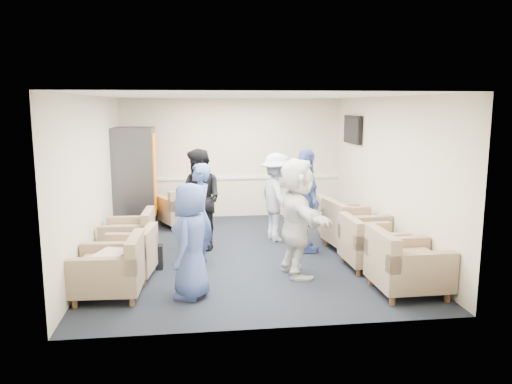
{
  "coord_description": "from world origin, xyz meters",
  "views": [
    {
      "loc": [
        -0.87,
        -8.35,
        2.55
      ],
      "look_at": [
        0.2,
        0.2,
        1.05
      ],
      "focal_mm": 35.0,
      "sensor_mm": 36.0,
      "label": 1
    }
  ],
  "objects": [
    {
      "name": "armchair_right_midnear",
      "position": [
        1.85,
        -1.02,
        0.35
      ],
      "size": [
        0.9,
        0.9,
        0.7
      ],
      "rotation": [
        0.0,
        0.0,
        1.6
      ],
      "color": "#8B725A",
      "rests_on": "floor"
    },
    {
      "name": "pillow",
      "position": [
        -1.99,
        -1.75,
        0.54
      ],
      "size": [
        0.52,
        0.59,
        0.14
      ],
      "primitive_type": "cube",
      "rotation": [
        0.0,
        0.0,
        -1.9
      ],
      "color": "beige",
      "rests_on": "armchair_left_near"
    },
    {
      "name": "armchair_right_far",
      "position": [
        1.88,
        0.82,
        0.33
      ],
      "size": [
        0.95,
        0.95,
        0.67
      ],
      "rotation": [
        0.0,
        0.0,
        1.42
      ],
      "color": "#8B725A",
      "rests_on": "floor"
    },
    {
      "name": "armchair_right_near",
      "position": [
        1.94,
        -2.13,
        0.37
      ],
      "size": [
        0.95,
        0.95,
        0.75
      ],
      "rotation": [
        0.0,
        0.0,
        1.58
      ],
      "color": "#8B725A",
      "rests_on": "floor"
    },
    {
      "name": "armchair_left_near",
      "position": [
        -1.98,
        -1.75,
        0.35
      ],
      "size": [
        0.93,
        0.93,
        0.71
      ],
      "rotation": [
        0.0,
        0.0,
        -1.62
      ],
      "color": "#8B725A",
      "rests_on": "floor"
    },
    {
      "name": "person_mid_right",
      "position": [
        1.04,
        -0.01,
        0.91
      ],
      "size": [
        0.59,
        1.12,
        1.82
      ],
      "primitive_type": "imported",
      "rotation": [
        0.0,
        0.0,
        1.71
      ],
      "color": "#4359A1",
      "rests_on": "floor"
    },
    {
      "name": "person_back_right",
      "position": [
        0.67,
        0.77,
        0.84
      ],
      "size": [
        0.87,
        1.2,
        1.67
      ],
      "primitive_type": "imported",
      "rotation": [
        0.0,
        0.0,
        1.82
      ],
      "color": "white",
      "rests_on": "floor"
    },
    {
      "name": "left_wall",
      "position": [
        -2.5,
        0.0,
        1.35
      ],
      "size": [
        0.02,
        6.0,
        2.7
      ],
      "primitive_type": "cube",
      "color": "beige",
      "rests_on": "floor"
    },
    {
      "name": "ceiling",
      "position": [
        0.0,
        0.0,
        2.7
      ],
      "size": [
        6.0,
        6.0,
        0.0
      ],
      "primitive_type": "plane",
      "rotation": [
        3.14,
        0.0,
        0.0
      ],
      "color": "white",
      "rests_on": "back_wall"
    },
    {
      "name": "backpack",
      "position": [
        -1.52,
        -0.65,
        0.24
      ],
      "size": [
        0.27,
        0.19,
        0.46
      ],
      "rotation": [
        0.0,
        0.0,
        -0.01
      ],
      "color": "black",
      "rests_on": "floor"
    },
    {
      "name": "armchair_corner",
      "position": [
        -1.11,
        2.15,
        0.35
      ],
      "size": [
        1.16,
        1.16,
        0.7
      ],
      "rotation": [
        0.0,
        0.0,
        3.57
      ],
      "color": "#8B725A",
      "rests_on": "floor"
    },
    {
      "name": "person_front_right",
      "position": [
        0.64,
        -1.21,
        0.89
      ],
      "size": [
        0.72,
        1.71,
        1.79
      ],
      "primitive_type": "imported",
      "rotation": [
        0.0,
        0.0,
        1.69
      ],
      "color": "white",
      "rests_on": "floor"
    },
    {
      "name": "tv",
      "position": [
        2.44,
        1.8,
        2.05
      ],
      "size": [
        0.1,
        1.0,
        0.58
      ],
      "color": "black",
      "rests_on": "right_wall"
    },
    {
      "name": "chair_rail",
      "position": [
        0.0,
        2.98,
        0.9
      ],
      "size": [
        4.98,
        0.04,
        0.06
      ],
      "primitive_type": "cube",
      "color": "white",
      "rests_on": "back_wall"
    },
    {
      "name": "armchair_left_mid",
      "position": [
        -1.85,
        -1.03,
        0.32
      ],
      "size": [
        0.91,
        0.91,
        0.65
      ],
      "rotation": [
        0.0,
        0.0,
        -1.7
      ],
      "color": "#8B725A",
      "rests_on": "floor"
    },
    {
      "name": "person_front_left",
      "position": [
        -0.93,
        -1.89,
        0.78
      ],
      "size": [
        0.68,
        0.86,
        1.55
      ],
      "primitive_type": "imported",
      "rotation": [
        0.0,
        0.0,
        -1.85
      ],
      "color": "#4359A1",
      "rests_on": "floor"
    },
    {
      "name": "person_mid_left",
      "position": [
        -0.8,
        -0.57,
        0.83
      ],
      "size": [
        0.46,
        0.64,
        1.65
      ],
      "primitive_type": "imported",
      "rotation": [
        0.0,
        0.0,
        -1.68
      ],
      "color": "#4359A1",
      "rests_on": "floor"
    },
    {
      "name": "floor",
      "position": [
        0.0,
        0.0,
        0.0
      ],
      "size": [
        6.0,
        6.0,
        0.0
      ],
      "primitive_type": "plane",
      "color": "black",
      "rests_on": "ground"
    },
    {
      "name": "armchair_left_far",
      "position": [
        -1.96,
        0.11,
        0.33
      ],
      "size": [
        0.87,
        0.87,
        0.67
      ],
      "rotation": [
        0.0,
        0.0,
        -1.61
      ],
      "color": "#8B725A",
      "rests_on": "floor"
    },
    {
      "name": "front_wall",
      "position": [
        0.0,
        -3.0,
        1.35
      ],
      "size": [
        5.0,
        0.02,
        2.7
      ],
      "primitive_type": "cube",
      "color": "beige",
      "rests_on": "floor"
    },
    {
      "name": "back_wall",
      "position": [
        0.0,
        3.0,
        1.35
      ],
      "size": [
        5.0,
        0.02,
        2.7
      ],
      "primitive_type": "cube",
      "color": "beige",
      "rests_on": "floor"
    },
    {
      "name": "vending_machine",
      "position": [
        -2.09,
        2.17,
        1.05
      ],
      "size": [
        0.85,
        1.0,
        2.1
      ],
      "color": "#47464E",
      "rests_on": "floor"
    },
    {
      "name": "armchair_right_midfar",
      "position": [
        1.89,
        -0.01,
        0.38
      ],
      "size": [
        1.05,
        1.05,
        0.75
      ],
      "rotation": [
        0.0,
        0.0,
        1.7
      ],
      "color": "#8B725A",
      "rests_on": "floor"
    },
    {
      "name": "right_wall",
      "position": [
        2.5,
        0.0,
        1.35
      ],
      "size": [
        0.02,
        6.0,
        2.7
      ],
      "primitive_type": "cube",
      "color": "beige",
      "rests_on": "floor"
    },
    {
      "name": "person_back_left",
      "position": [
        -0.78,
        0.37,
        0.9
      ],
      "size": [
        1.09,
        1.11,
        1.8
      ],
      "primitive_type": "imported",
      "rotation": [
        0.0,
        0.0,
        -0.84
      ],
      "color": "black",
      "rests_on": "floor"
    }
  ]
}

